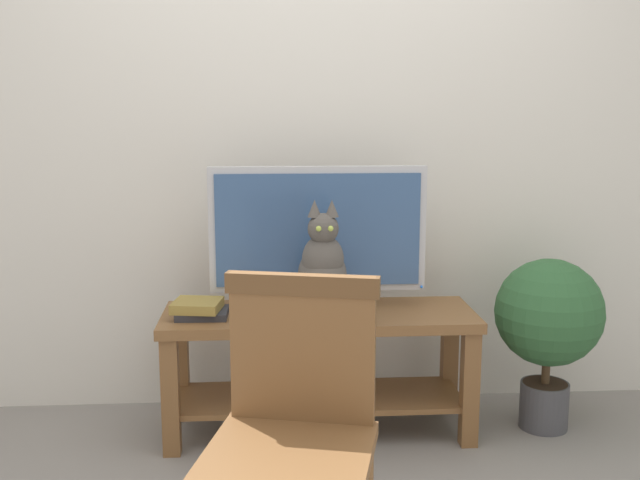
# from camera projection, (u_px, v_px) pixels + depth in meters

# --- Properties ---
(back_wall) EXTENTS (7.00, 0.12, 2.80)m
(back_wall) POSITION_uv_depth(u_px,v_px,m) (310.00, 108.00, 3.46)
(back_wall) COLOR silver
(back_wall) RESTS_ON ground
(tv_stand) EXTENTS (1.33, 0.46, 0.54)m
(tv_stand) POSITION_uv_depth(u_px,v_px,m) (319.00, 348.00, 3.22)
(tv_stand) COLOR brown
(tv_stand) RESTS_ON ground
(tv) EXTENTS (0.93, 0.20, 0.62)m
(tv) POSITION_uv_depth(u_px,v_px,m) (318.00, 234.00, 3.22)
(tv) COLOR #B7B7BC
(tv) RESTS_ON tv_stand
(media_box) EXTENTS (0.39, 0.29, 0.07)m
(media_box) POSITION_uv_depth(u_px,v_px,m) (322.00, 309.00, 3.12)
(media_box) COLOR #BCBCC1
(media_box) RESTS_ON tv_stand
(cat) EXTENTS (0.22, 0.37, 0.43)m
(cat) POSITION_uv_depth(u_px,v_px,m) (323.00, 265.00, 3.06)
(cat) COLOR #514C47
(cat) RESTS_ON media_box
(wooden_chair) EXTENTS (0.54, 0.54, 0.93)m
(wooden_chair) POSITION_uv_depth(u_px,v_px,m) (294.00, 418.00, 2.09)
(wooden_chair) COLOR brown
(wooden_chair) RESTS_ON ground
(book_stack) EXTENTS (0.24, 0.21, 0.07)m
(book_stack) POSITION_uv_depth(u_px,v_px,m) (200.00, 309.00, 3.11)
(book_stack) COLOR #2D2D33
(book_stack) RESTS_ON tv_stand
(potted_plant) EXTENTS (0.47, 0.47, 0.76)m
(potted_plant) POSITION_uv_depth(u_px,v_px,m) (549.00, 321.00, 3.24)
(potted_plant) COLOR #47474C
(potted_plant) RESTS_ON ground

